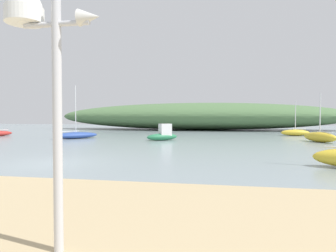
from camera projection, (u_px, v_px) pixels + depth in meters
ground_plane at (49, 163)px, 12.20m from camera, size 120.00×120.00×0.00m
distant_hill at (199, 116)px, 44.37m from camera, size 44.34×11.68×4.07m
mast_structure at (37, 38)px, 3.76m from camera, size 1.28×0.48×3.39m
sailboat_centre_water at (295, 132)px, 29.99m from camera, size 2.89×1.21×3.61m
sailboat_east_reach at (320, 137)px, 22.43m from camera, size 2.22×3.23×3.81m
motorboat_near_shore at (163, 135)px, 24.14m from camera, size 2.66×2.29×1.38m
sailboat_west_reach at (76, 135)px, 26.21m from camera, size 3.61×3.81×4.76m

